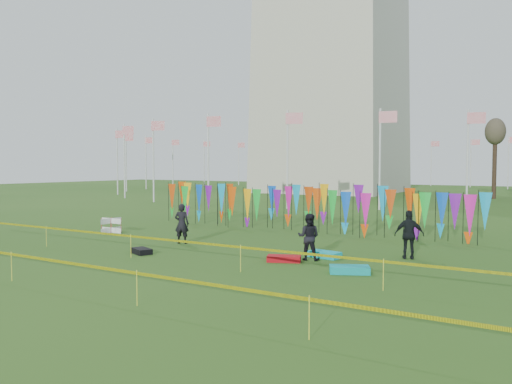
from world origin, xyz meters
The scene contains 13 objects.
ground centered at (0.00, 0.00, 0.00)m, with size 160.00×160.00×0.00m, color #234914.
flagpole_ring centered at (-14.00, 48.00, 4.00)m, with size 57.40×56.16×8.00m.
banner_row centered at (0.28, 8.82, 1.50)m, with size 18.64×0.64×2.38m.
caution_tape_near centered at (-0.22, -1.39, 0.78)m, with size 26.00×0.02×0.90m.
caution_tape_far centered at (-0.22, -6.05, 0.78)m, with size 26.00×0.02×0.90m.
box_kite centered at (-7.78, 3.16, 0.39)m, with size 0.71×0.71×0.79m.
person_left centered at (-2.36, 2.30, 0.90)m, with size 0.65×0.48×1.79m, color black.
person_mid centered at (4.18, 1.67, 0.86)m, with size 0.84×0.52×1.73m, color black.
person_right centered at (7.31, 3.80, 0.91)m, with size 1.07×0.61×1.83m, color black.
kite_bag_turquoise centered at (4.50, 2.43, 0.12)m, with size 1.19×0.60×0.24m, color #0DBAC9.
kite_bag_red centered at (3.55, 0.91, 0.11)m, with size 1.21×0.56×0.22m, color red.
kite_bag_black centered at (-2.06, -0.56, 0.11)m, with size 0.94×0.54×0.22m, color black.
kite_bag_teal centered at (6.30, 0.27, 0.12)m, with size 1.27×0.61×0.24m, color #0CAAAF.
Camera 1 is at (11.97, -15.01, 3.48)m, focal length 35.00 mm.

